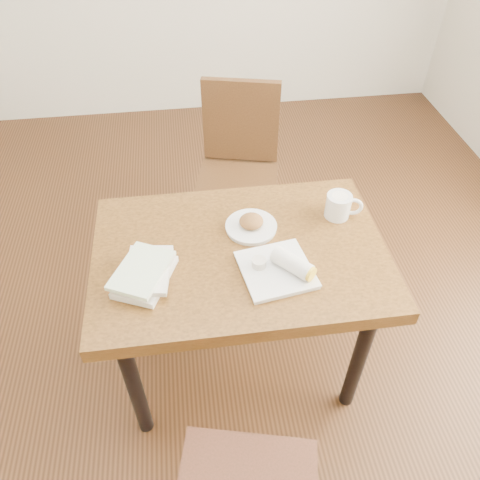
{
  "coord_description": "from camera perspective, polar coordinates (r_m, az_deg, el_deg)",
  "views": [
    {
      "loc": [
        -0.16,
        -1.21,
        1.98
      ],
      "look_at": [
        0.0,
        0.0,
        0.8
      ],
      "focal_mm": 35.0,
      "sensor_mm": 36.0,
      "label": 1
    }
  ],
  "objects": [
    {
      "name": "book_stack",
      "position": [
        1.65,
        -11.5,
        -3.95
      ],
      "size": [
        0.24,
        0.28,
        0.06
      ],
      "color": "white",
      "rests_on": "table"
    },
    {
      "name": "chair_far",
      "position": [
        2.53,
        -0.15,
        9.51
      ],
      "size": [
        0.51,
        0.51,
        0.95
      ],
      "color": "#482D14",
      "rests_on": "ground"
    },
    {
      "name": "coffee_mug",
      "position": [
        1.88,
        12.03,
        4.15
      ],
      "size": [
        0.15,
        0.1,
        0.1
      ],
      "color": "white",
      "rests_on": "table"
    },
    {
      "name": "table",
      "position": [
        1.8,
        0.0,
        -3.29
      ],
      "size": [
        1.09,
        0.74,
        0.75
      ],
      "color": "brown",
      "rests_on": "ground"
    },
    {
      "name": "ground",
      "position": [
        2.33,
        0.0,
        -14.35
      ],
      "size": [
        4.0,
        5.0,
        0.01
      ],
      "primitive_type": "cube",
      "color": "#472814",
      "rests_on": "ground"
    },
    {
      "name": "plate_burrito",
      "position": [
        1.64,
        5.04,
        -3.39
      ],
      "size": [
        0.28,
        0.28,
        0.08
      ],
      "color": "white",
      "rests_on": "table"
    },
    {
      "name": "plate_scone",
      "position": [
        1.8,
        1.37,
        1.87
      ],
      "size": [
        0.2,
        0.2,
        0.06
      ],
      "color": "white",
      "rests_on": "table"
    }
  ]
}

